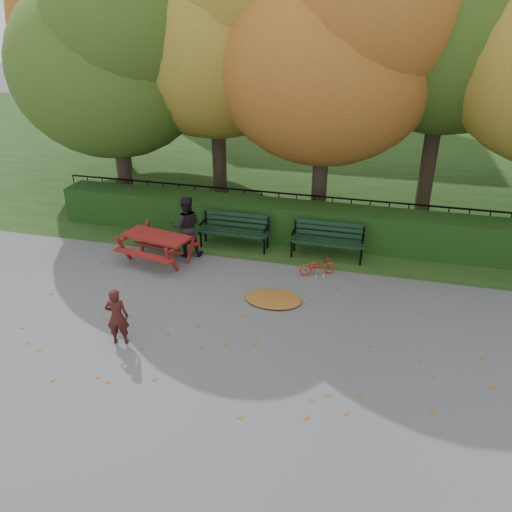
% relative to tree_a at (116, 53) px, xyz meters
% --- Properties ---
extents(ground, '(90.00, 90.00, 0.00)m').
position_rel_tree_a_xyz_m(ground, '(5.19, -5.58, -4.52)').
color(ground, slate).
rests_on(ground, ground).
extents(grass_strip, '(90.00, 90.00, 0.00)m').
position_rel_tree_a_xyz_m(grass_strip, '(5.19, 8.42, -4.52)').
color(grass_strip, '#1B3612').
rests_on(grass_strip, ground).
extents(building_right, '(9.00, 6.00, 12.00)m').
position_rel_tree_a_xyz_m(building_right, '(13.19, 22.42, 1.48)').
color(building_right, '#C3B296').
rests_on(building_right, ground).
extents(hedge, '(13.00, 0.90, 1.00)m').
position_rel_tree_a_xyz_m(hedge, '(5.19, -1.08, -4.02)').
color(hedge, black).
rests_on(hedge, ground).
extents(iron_fence, '(14.00, 0.04, 1.02)m').
position_rel_tree_a_xyz_m(iron_fence, '(5.19, -0.28, -3.98)').
color(iron_fence, black).
rests_on(iron_fence, ground).
extents(tree_a, '(5.88, 5.60, 7.48)m').
position_rel_tree_a_xyz_m(tree_a, '(0.00, 0.00, 0.00)').
color(tree_a, black).
rests_on(tree_a, ground).
extents(tree_b, '(6.72, 6.40, 8.79)m').
position_rel_tree_a_xyz_m(tree_b, '(2.74, 1.17, 0.88)').
color(tree_b, black).
rests_on(tree_b, ground).
extents(tree_c, '(6.30, 6.00, 8.00)m').
position_rel_tree_a_xyz_m(tree_c, '(6.02, 0.38, 0.30)').
color(tree_c, black).
rests_on(tree_c, ground).
extents(tree_f, '(6.93, 6.60, 9.19)m').
position_rel_tree_a_xyz_m(tree_f, '(-1.94, 3.66, 1.17)').
color(tree_f, black).
rests_on(tree_f, ground).
extents(bench_left, '(1.80, 0.57, 0.88)m').
position_rel_tree_a_xyz_m(bench_left, '(3.89, -1.88, -4.00)').
color(bench_left, black).
rests_on(bench_left, ground).
extents(bench_right, '(1.80, 0.57, 0.88)m').
position_rel_tree_a_xyz_m(bench_right, '(6.29, -1.88, -4.00)').
color(bench_right, black).
rests_on(bench_right, ground).
extents(picnic_table, '(1.86, 1.62, 0.79)m').
position_rel_tree_a_xyz_m(picnic_table, '(2.30, -3.19, -3.98)').
color(picnic_table, maroon).
rests_on(picnic_table, ground).
extents(leaf_pile, '(1.37, 1.07, 0.08)m').
position_rel_tree_a_xyz_m(leaf_pile, '(5.46, -4.29, -4.48)').
color(leaf_pile, brown).
rests_on(leaf_pile, ground).
extents(leaf_scatter, '(9.00, 5.70, 0.01)m').
position_rel_tree_a_xyz_m(leaf_scatter, '(5.19, -5.28, -4.51)').
color(leaf_scatter, brown).
rests_on(leaf_scatter, ground).
extents(child, '(0.47, 0.37, 1.14)m').
position_rel_tree_a_xyz_m(child, '(3.03, -6.46, -3.95)').
color(child, '#3C1613').
rests_on(child, ground).
extents(adult, '(0.92, 0.82, 1.56)m').
position_rel_tree_a_xyz_m(adult, '(2.88, -2.68, -3.74)').
color(adult, black).
rests_on(adult, ground).
extents(bicycle, '(0.91, 0.63, 0.45)m').
position_rel_tree_a_xyz_m(bicycle, '(6.20, -2.88, -4.29)').
color(bicycle, '#B82B11').
rests_on(bicycle, ground).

